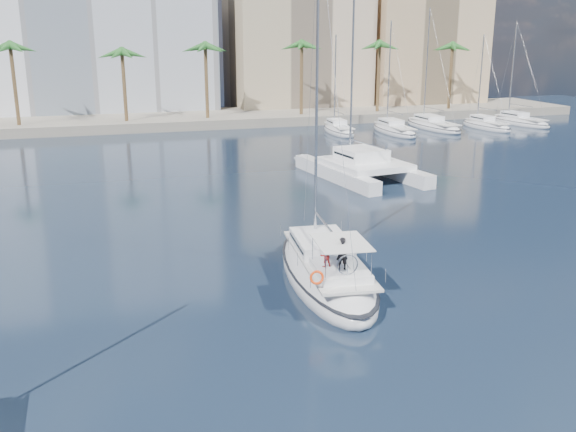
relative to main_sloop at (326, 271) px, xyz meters
name	(u,v)px	position (x,y,z in m)	size (l,w,h in m)	color
ground	(310,300)	(-1.55, -1.97, -0.54)	(160.00, 160.00, 0.00)	black
quay	(161,120)	(-1.55, 59.03, 0.06)	(120.00, 14.00, 1.20)	gray
building_modern	(59,17)	(-13.55, 71.03, 13.46)	(42.00, 16.00, 28.00)	white
building_beige	(297,45)	(20.45, 68.03, 9.46)	(20.00, 14.00, 20.00)	#C8AE90
building_tan_right	(420,51)	(40.45, 66.03, 8.46)	(18.00, 12.00, 18.00)	tan
palm_centre	(160,46)	(-1.55, 55.03, 9.74)	(3.60, 3.60, 12.30)	brown
palm_right	(408,44)	(32.45, 55.03, 9.74)	(3.60, 3.60, 12.30)	brown
main_sloop	(326,271)	(0.00, 0.00, 0.00)	(5.22, 12.49, 18.00)	white
catamaran	(362,164)	(11.16, 21.24, 0.62)	(7.96, 13.27, 18.18)	white
seagull	(354,280)	(0.62, -2.06, 0.25)	(1.08, 0.46, 0.20)	silver
moored_yacht_a	(339,133)	(18.45, 45.03, -0.54)	(2.72, 9.35, 11.90)	white
moored_yacht_b	(394,133)	(24.95, 43.03, -0.54)	(3.14, 10.78, 13.72)	white
moored_yacht_c	(433,129)	(31.45, 45.03, -0.54)	(3.55, 12.21, 15.54)	white
moored_yacht_d	(486,129)	(37.95, 43.03, -0.54)	(2.72, 9.35, 11.90)	white
moored_yacht_e	(519,124)	(44.45, 45.03, -0.54)	(3.14, 10.78, 13.72)	white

